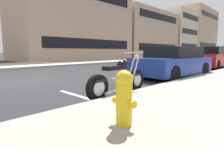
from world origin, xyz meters
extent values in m
plane|color=#28282B|center=(0.00, 0.00, 0.00)|extent=(260.00, 260.00, 0.00)
cube|color=#ADA89E|center=(12.00, 7.04, 0.07)|extent=(120.00, 5.00, 0.14)
cube|color=silver|center=(0.00, -3.94, 0.00)|extent=(0.12, 2.20, 0.01)
cylinder|color=black|center=(1.56, -4.32, 0.31)|extent=(0.62, 0.15, 0.62)
cylinder|color=silver|center=(1.56, -4.32, 0.31)|extent=(0.35, 0.14, 0.34)
cylinder|color=black|center=(0.02, -4.42, 0.31)|extent=(0.62, 0.15, 0.62)
cylinder|color=silver|center=(0.02, -4.42, 0.31)|extent=(0.35, 0.14, 0.34)
cube|color=silver|center=(0.79, -4.37, 0.29)|extent=(0.42, 0.28, 0.30)
cube|color=black|center=(0.61, -4.38, 0.73)|extent=(0.69, 0.26, 0.10)
ellipsoid|color=black|center=(0.97, -4.36, 0.79)|extent=(0.49, 0.27, 0.24)
cube|color=black|center=(0.07, -4.41, 0.48)|extent=(0.37, 0.20, 0.06)
cube|color=black|center=(1.54, -4.33, 0.48)|extent=(0.33, 0.18, 0.06)
cylinder|color=silver|center=(1.41, -4.26, 0.62)|extent=(0.34, 0.06, 0.65)
cylinder|color=silver|center=(1.42, -4.40, 0.62)|extent=(0.34, 0.06, 0.65)
cylinder|color=silver|center=(1.38, -4.34, 1.09)|extent=(0.07, 0.62, 0.04)
sphere|color=silver|center=(1.58, -4.32, 0.97)|extent=(0.15, 0.15, 0.15)
cylinder|color=silver|center=(0.50, -4.53, 0.20)|extent=(0.71, 0.13, 0.16)
cube|color=navy|center=(5.05, -3.69, 0.51)|extent=(4.12, 2.10, 0.70)
cube|color=black|center=(5.13, -3.70, 1.08)|extent=(2.32, 1.83, 0.46)
cylinder|color=black|center=(6.42, -2.95, 0.31)|extent=(0.63, 0.26, 0.62)
cylinder|color=black|center=(6.31, -4.62, 0.31)|extent=(0.63, 0.26, 0.62)
cylinder|color=black|center=(3.78, -2.77, 0.31)|extent=(0.63, 0.26, 0.62)
cylinder|color=black|center=(3.67, -4.44, 0.31)|extent=(0.63, 0.26, 0.62)
cube|color=#AD1919|center=(10.96, -3.41, 0.56)|extent=(4.16, 1.98, 0.80)
cube|color=black|center=(10.78, -3.41, 1.19)|extent=(2.20, 1.77, 0.45)
cylinder|color=black|center=(12.29, -2.52, 0.31)|extent=(0.63, 0.24, 0.62)
cylinder|color=black|center=(9.58, -2.61, 0.31)|extent=(0.63, 0.24, 0.62)
cylinder|color=black|center=(9.64, -4.29, 0.31)|extent=(0.63, 0.24, 0.62)
cylinder|color=black|center=(15.30, -3.13, 0.31)|extent=(0.63, 0.26, 0.62)
cube|color=black|center=(34.09, 1.61, 0.74)|extent=(2.03, 5.48, 0.93)
cube|color=black|center=(34.09, 1.61, 1.59)|extent=(1.91, 3.95, 0.76)
cylinder|color=black|center=(33.18, 3.48, 0.38)|extent=(0.26, 0.76, 0.76)
cylinder|color=black|center=(35.00, 3.47, 0.38)|extent=(0.26, 0.76, 0.76)
cylinder|color=gold|center=(-0.80, -5.92, 0.42)|extent=(0.22, 0.22, 0.57)
sphere|color=gold|center=(-0.80, -5.92, 0.77)|extent=(0.24, 0.24, 0.24)
cylinder|color=gold|center=(-0.80, -5.78, 0.45)|extent=(0.10, 0.08, 0.10)
cylinder|color=gold|center=(-0.80, -6.06, 0.45)|extent=(0.10, 0.08, 0.10)
cube|color=tan|center=(11.18, 13.41, 4.51)|extent=(14.66, 8.14, 9.03)
cube|color=black|center=(11.18, 9.31, 1.99)|extent=(12.32, 0.06, 1.10)
cube|color=tan|center=(26.22, 14.66, 4.15)|extent=(14.26, 10.64, 8.30)
cube|color=black|center=(26.22, 9.31, 1.83)|extent=(11.98, 0.06, 1.10)
cube|color=black|center=(26.22, 9.31, 6.98)|extent=(11.98, 0.06, 1.10)
cube|color=beige|center=(39.43, 13.77, 5.14)|extent=(9.96, 8.86, 10.29)
cube|color=black|center=(39.43, 9.31, 2.26)|extent=(8.37, 0.06, 1.10)
cube|color=black|center=(39.43, 9.31, 5.45)|extent=(8.37, 0.06, 1.10)
cube|color=black|center=(39.43, 9.31, 8.64)|extent=(8.37, 0.06, 1.10)
cube|color=tan|center=(52.32, 14.48, 6.37)|extent=(15.34, 10.27, 12.74)
cube|color=black|center=(52.32, 9.31, 2.80)|extent=(12.88, 0.06, 1.10)
cube|color=black|center=(52.32, 9.31, 10.70)|extent=(12.88, 0.06, 1.10)
camera|label=1|loc=(-2.61, -7.48, 1.13)|focal=29.17mm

